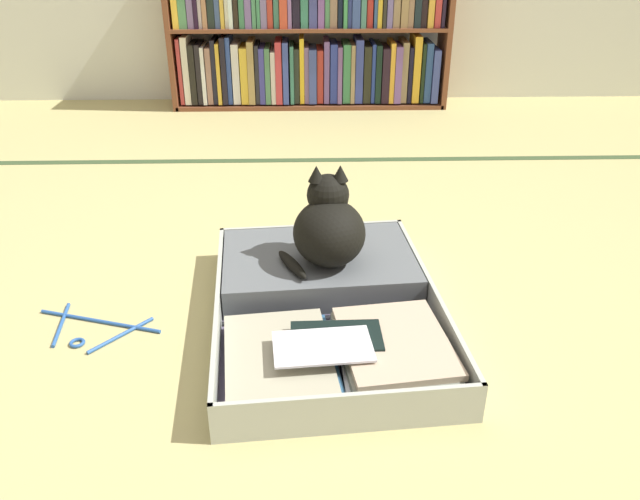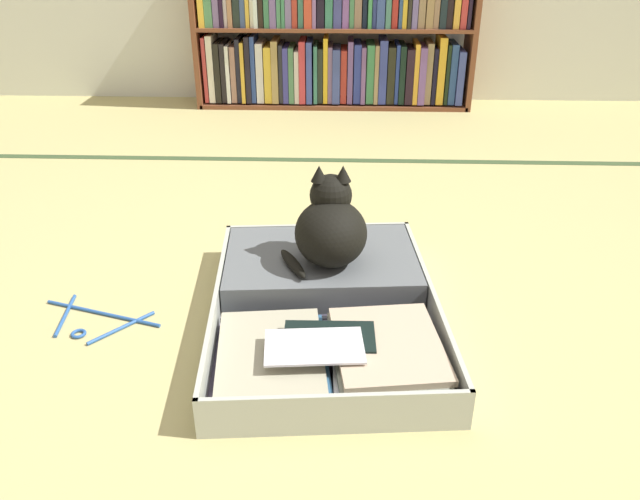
% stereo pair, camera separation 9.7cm
% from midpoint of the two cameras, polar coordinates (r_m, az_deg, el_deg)
% --- Properties ---
extents(ground_plane, '(10.00, 10.00, 0.00)m').
position_cam_midpoint_polar(ground_plane, '(1.82, -1.78, -5.25)').
color(ground_plane, tan).
extents(tatami_border, '(4.80, 0.05, 0.00)m').
position_cam_midpoint_polar(tatami_border, '(2.95, -0.21, 8.25)').
color(tatami_border, '#374C2C').
rests_on(tatami_border, ground_plane).
extents(bookshelf, '(1.61, 0.27, 0.90)m').
position_cam_midpoint_polar(bookshelf, '(3.80, 1.96, 19.26)').
color(bookshelf, brown).
rests_on(bookshelf, ground_plane).
extents(open_suitcase, '(0.67, 0.89, 0.11)m').
position_cam_midpoint_polar(open_suitcase, '(1.76, 2.07, -4.61)').
color(open_suitcase, '#B0B6A9').
rests_on(open_suitcase, ground_plane).
extents(black_cat, '(0.27, 0.25, 0.28)m').
position_cam_midpoint_polar(black_cat, '(1.79, 2.49, 2.06)').
color(black_cat, black).
rests_on(black_cat, open_suitcase).
extents(clothes_hanger, '(0.36, 0.24, 0.01)m').
position_cam_midpoint_polar(clothes_hanger, '(1.84, -18.50, -6.11)').
color(clothes_hanger, '#29569F').
rests_on(clothes_hanger, ground_plane).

